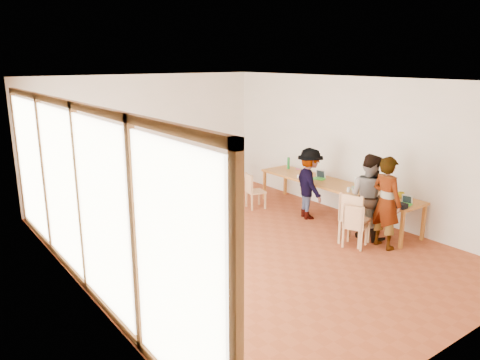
# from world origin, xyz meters

# --- Properties ---
(ground) EXTENTS (8.00, 8.00, 0.00)m
(ground) POSITION_xyz_m (0.00, 0.00, 0.00)
(ground) COLOR #9D4826
(ground) RESTS_ON ground
(wall_back) EXTENTS (6.00, 0.10, 3.00)m
(wall_back) POSITION_xyz_m (0.00, 4.00, 1.50)
(wall_back) COLOR white
(wall_back) RESTS_ON ground
(wall_front) EXTENTS (6.00, 0.10, 3.00)m
(wall_front) POSITION_xyz_m (0.00, -4.00, 1.50)
(wall_front) COLOR white
(wall_front) RESTS_ON ground
(wall_right) EXTENTS (0.10, 8.00, 3.00)m
(wall_right) POSITION_xyz_m (3.00, 0.00, 1.50)
(wall_right) COLOR white
(wall_right) RESTS_ON ground
(window_wall) EXTENTS (0.10, 8.00, 3.00)m
(window_wall) POSITION_xyz_m (-2.96, 0.00, 1.50)
(window_wall) COLOR white
(window_wall) RESTS_ON ground
(ceiling) EXTENTS (6.00, 8.00, 0.04)m
(ceiling) POSITION_xyz_m (0.00, 0.00, 3.02)
(ceiling) COLOR white
(ceiling) RESTS_ON wall_back
(communal_table) EXTENTS (0.80, 4.00, 0.75)m
(communal_table) POSITION_xyz_m (2.50, 0.10, 0.70)
(communal_table) COLOR #B97129
(communal_table) RESTS_ON ground
(side_table) EXTENTS (0.90, 0.90, 0.75)m
(side_table) POSITION_xyz_m (-1.50, 2.85, 0.67)
(side_table) COLOR #B97129
(side_table) RESTS_ON ground
(chair_near) EXTENTS (0.51, 0.51, 0.44)m
(chair_near) POSITION_xyz_m (1.49, -1.31, 0.51)
(chair_near) COLOR tan
(chair_near) RESTS_ON ground
(chair_mid) EXTENTS (0.56, 0.56, 0.53)m
(chair_mid) POSITION_xyz_m (1.58, -1.19, 0.61)
(chair_mid) COLOR tan
(chair_mid) RESTS_ON ground
(chair_far) EXTENTS (0.46, 0.46, 0.44)m
(chair_far) POSITION_xyz_m (1.46, 1.63, 0.50)
(chair_far) COLOR tan
(chair_far) RESTS_ON ground
(chair_empty) EXTENTS (0.40, 0.40, 0.43)m
(chair_empty) POSITION_xyz_m (1.81, 2.76, 0.50)
(chair_empty) COLOR tan
(chair_empty) RESTS_ON ground
(chair_spare) EXTENTS (0.65, 0.65, 0.54)m
(chair_spare) POSITION_xyz_m (-2.06, 1.76, 0.63)
(chair_spare) COLOR tan
(chair_spare) RESTS_ON ground
(person_near) EXTENTS (0.46, 0.65, 1.70)m
(person_near) POSITION_xyz_m (1.97, -1.60, 0.85)
(person_near) COLOR gray
(person_near) RESTS_ON ground
(person_mid) EXTENTS (0.70, 0.86, 1.64)m
(person_mid) POSITION_xyz_m (2.11, -1.10, 0.82)
(person_mid) COLOR gray
(person_mid) RESTS_ON ground
(person_far) EXTENTS (0.90, 1.13, 1.53)m
(person_far) POSITION_xyz_m (2.03, 0.39, 0.77)
(person_far) COLOR gray
(person_far) RESTS_ON ground
(laptop_near) EXTENTS (0.23, 0.25, 0.18)m
(laptop_near) POSITION_xyz_m (2.45, -1.69, 0.80)
(laptop_near) COLOR green
(laptop_near) RESTS_ON communal_table
(laptop_mid) EXTENTS (0.31, 0.32, 0.22)m
(laptop_mid) POSITION_xyz_m (2.61, -0.48, 0.81)
(laptop_mid) COLOR green
(laptop_mid) RESTS_ON communal_table
(laptop_far) EXTENTS (0.28, 0.30, 0.21)m
(laptop_far) POSITION_xyz_m (2.55, 0.59, 0.81)
(laptop_far) COLOR green
(laptop_far) RESTS_ON communal_table
(yellow_mug) EXTENTS (0.17, 0.17, 0.11)m
(yellow_mug) POSITION_xyz_m (2.75, -1.38, 0.80)
(yellow_mug) COLOR yellow
(yellow_mug) RESTS_ON communal_table
(green_bottle) EXTENTS (0.07, 0.07, 0.28)m
(green_bottle) POSITION_xyz_m (2.67, 1.75, 0.89)
(green_bottle) COLOR #1E7A2C
(green_bottle) RESTS_ON communal_table
(clear_glass) EXTENTS (0.07, 0.07, 0.09)m
(clear_glass) POSITION_xyz_m (2.25, -0.50, 0.80)
(clear_glass) COLOR silver
(clear_glass) RESTS_ON communal_table
(condiment_cup) EXTENTS (0.08, 0.08, 0.06)m
(condiment_cup) POSITION_xyz_m (2.26, 0.95, 0.78)
(condiment_cup) COLOR white
(condiment_cup) RESTS_ON communal_table
(pink_phone) EXTENTS (0.05, 0.10, 0.01)m
(pink_phone) POSITION_xyz_m (2.80, 1.56, 0.76)
(pink_phone) COLOR #C84285
(pink_phone) RESTS_ON communal_table
(black_pouch) EXTENTS (0.16, 0.26, 0.09)m
(black_pouch) POSITION_xyz_m (2.18, -1.74, 0.80)
(black_pouch) COLOR black
(black_pouch) RESTS_ON communal_table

